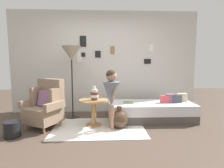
{
  "coord_description": "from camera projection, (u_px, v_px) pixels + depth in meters",
  "views": [
    {
      "loc": [
        -0.04,
        -2.92,
        1.32
      ],
      "look_at": [
        0.15,
        0.95,
        0.85
      ],
      "focal_mm": 29.69,
      "sensor_mm": 36.0,
      "label": 1
    }
  ],
  "objects": [
    {
      "name": "ground_plane",
      "position": [
        106.0,
        142.0,
        3.06
      ],
      "size": [
        12.0,
        12.0,
        0.0
      ],
      "primitive_type": "plane",
      "color": "#4C3D33"
    },
    {
      "name": "gallery_wall",
      "position": [
        104.0,
        62.0,
        4.84
      ],
      "size": [
        4.8,
        0.12,
        2.6
      ],
      "color": "beige",
      "rests_on": "ground"
    },
    {
      "name": "rug",
      "position": [
        99.0,
        128.0,
        3.7
      ],
      "size": [
        1.8,
        1.23,
        0.01
      ],
      "primitive_type": "cube",
      "color": "silver",
      "rests_on": "ground"
    },
    {
      "name": "armchair",
      "position": [
        46.0,
        106.0,
        3.73
      ],
      "size": [
        0.9,
        0.83,
        0.97
      ],
      "color": "tan",
      "rests_on": "ground"
    },
    {
      "name": "daybed",
      "position": [
        150.0,
        111.0,
        4.2
      ],
      "size": [
        1.9,
        0.81,
        0.4
      ],
      "color": "#4C4742",
      "rests_on": "ground"
    },
    {
      "name": "pillow_head",
      "position": [
        182.0,
        97.0,
        4.32
      ],
      "size": [
        0.22,
        0.13,
        0.18
      ],
      "primitive_type": "cube",
      "rotation": [
        0.0,
        0.0,
        -0.06
      ],
      "color": "beige",
      "rests_on": "daybed"
    },
    {
      "name": "pillow_mid",
      "position": [
        176.0,
        99.0,
        4.19
      ],
      "size": [
        0.21,
        0.13,
        0.17
      ],
      "primitive_type": "cube",
      "rotation": [
        0.0,
        0.0,
        0.03
      ],
      "color": "#474C56",
      "rests_on": "daybed"
    },
    {
      "name": "pillow_back",
      "position": [
        170.0,
        98.0,
        4.2
      ],
      "size": [
        0.22,
        0.12,
        0.19
      ],
      "primitive_type": "cube",
      "rotation": [
        0.0,
        0.0,
        -0.02
      ],
      "color": "gray",
      "rests_on": "daybed"
    },
    {
      "name": "pillow_extra",
      "position": [
        165.0,
        99.0,
        4.16
      ],
      "size": [
        0.18,
        0.13,
        0.16
      ],
      "primitive_type": "cube",
      "rotation": [
        0.0,
        0.0,
        0.05
      ],
      "color": "#D64C56",
      "rests_on": "daybed"
    },
    {
      "name": "side_table",
      "position": [
        94.0,
        107.0,
        3.8
      ],
      "size": [
        0.59,
        0.59,
        0.55
      ],
      "color": "tan",
      "rests_on": "ground"
    },
    {
      "name": "vase_striped",
      "position": [
        94.0,
        94.0,
        3.73
      ],
      "size": [
        0.16,
        0.16,
        0.28
      ],
      "color": "brown",
      "rests_on": "side_table"
    },
    {
      "name": "floor_lamp",
      "position": [
        71.0,
        56.0,
        4.21
      ],
      "size": [
        0.44,
        0.44,
        1.67
      ],
      "color": "black",
      "rests_on": "ground"
    },
    {
      "name": "person_child",
      "position": [
        111.0,
        91.0,
        3.56
      ],
      "size": [
        0.34,
        0.34,
        1.17
      ],
      "color": "#A37A60",
      "rests_on": "ground"
    },
    {
      "name": "book_on_daybed",
      "position": [
        128.0,
        102.0,
        4.13
      ],
      "size": [
        0.23,
        0.17,
        0.03
      ],
      "primitive_type": "cube",
      "rotation": [
        0.0,
        0.0,
        -0.07
      ],
      "color": "#6E9557",
      "rests_on": "daybed"
    },
    {
      "name": "demijohn_near",
      "position": [
        119.0,
        119.0,
        3.69
      ],
      "size": [
        0.35,
        0.35,
        0.44
      ],
      "color": "#473323",
      "rests_on": "ground"
    },
    {
      "name": "magazine_basket",
      "position": [
        12.0,
        129.0,
        3.24
      ],
      "size": [
        0.28,
        0.28,
        0.28
      ],
      "primitive_type": "cylinder",
      "color": "black",
      "rests_on": "ground"
    }
  ]
}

